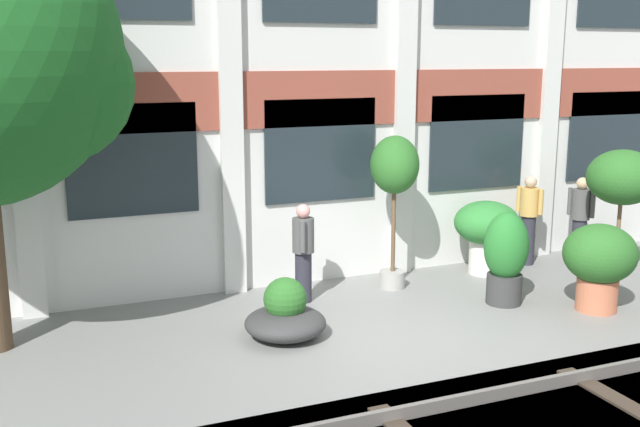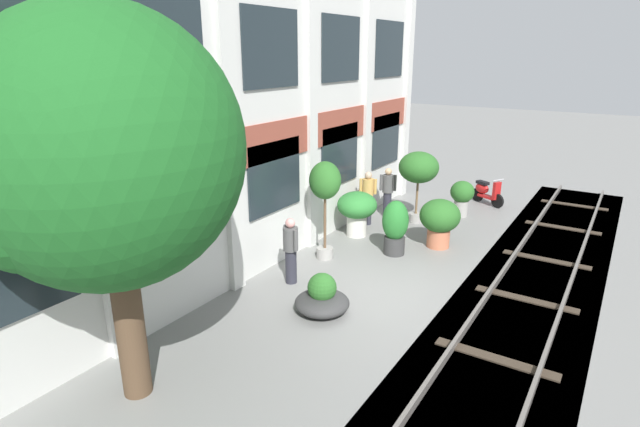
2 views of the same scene
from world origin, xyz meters
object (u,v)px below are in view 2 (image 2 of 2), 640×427
potted_plant_fluted_column (357,208)px  potted_plant_glazed_jar (462,195)px  broadleaf_tree (107,157)px  potted_plant_terracotta_small (325,187)px  resident_watching_tracks (388,191)px  potted_plant_wide_bowl (322,298)px  resident_near_plants (291,249)px  potted_plant_stone_basin (440,219)px  resident_by_doorway (368,196)px  scooter_near_curb (486,192)px  potted_plant_ribbed_drum (395,226)px  potted_plant_tall_urn (419,169)px

potted_plant_fluted_column → potted_plant_glazed_jar: size_ratio=1.12×
broadleaf_tree → potted_plant_fluted_column: bearing=3.2°
potted_plant_terracotta_small → resident_watching_tracks: (4.00, 0.13, -1.05)m
potted_plant_wide_bowl → resident_near_plants: size_ratio=0.72×
potted_plant_stone_basin → potted_plant_terracotta_small: (-2.33, 2.19, 1.11)m
resident_by_doorway → resident_near_plants: bearing=-18.0°
resident_near_plants → potted_plant_terracotta_small: bearing=27.2°
potted_plant_wide_bowl → potted_plant_glazed_jar: (7.71, -0.45, 0.39)m
resident_by_doorway → potted_plant_glazed_jar: bearing=113.6°
scooter_near_curb → potted_plant_terracotta_small: bearing=-79.3°
potted_plant_glazed_jar → resident_near_plants: (-6.92, 1.78, 0.13)m
potted_plant_ribbed_drum → resident_near_plants: resident_near_plants is taller
resident_watching_tracks → potted_plant_terracotta_small: bearing=-21.9°
broadleaf_tree → scooter_near_curb: size_ratio=4.57×
potted_plant_fluted_column → scooter_near_curb: potted_plant_fluted_column is taller
broadleaf_tree → potted_plant_glazed_jar: (11.38, -1.54, -3.03)m
potted_plant_terracotta_small → potted_plant_glazed_jar: (5.29, -1.88, -1.20)m
potted_plant_terracotta_small → potted_plant_ribbed_drum: potted_plant_terracotta_small is taller
potted_plant_tall_urn → resident_by_doorway: (-0.98, 1.20, -0.81)m
potted_plant_ribbed_drum → potted_plant_glazed_jar: size_ratio=1.25×
potted_plant_glazed_jar → resident_watching_tracks: size_ratio=0.73×
potted_plant_terracotta_small → resident_by_doorway: 3.15m
broadleaf_tree → potted_plant_tall_urn: 10.25m
broadleaf_tree → resident_watching_tracks: (10.09, 0.47, -2.88)m
potted_plant_stone_basin → broadleaf_tree: bearing=167.6°
potted_plant_glazed_jar → potted_plant_tall_urn: bearing=143.6°
potted_plant_tall_urn → resident_near_plants: potted_plant_tall_urn is taller
potted_plant_wide_bowl → potted_plant_tall_urn: potted_plant_tall_urn is taller
potted_plant_ribbed_drum → potted_plant_glazed_jar: potted_plant_ribbed_drum is taller
broadleaf_tree → potted_plant_fluted_column: size_ratio=4.44×
potted_plant_stone_basin → resident_by_doorway: (0.63, 2.50, 0.10)m
potted_plant_tall_urn → resident_watching_tracks: 1.32m
potted_plant_wide_bowl → potted_plant_glazed_jar: 7.73m
potted_plant_terracotta_small → scooter_near_curb: size_ratio=2.01×
resident_by_doorway → resident_watching_tracks: 1.05m
potted_plant_stone_basin → potted_plant_tall_urn: 2.26m
potted_plant_stone_basin → potted_plant_ribbed_drum: size_ratio=0.92×
potted_plant_tall_urn → resident_near_plants: 5.69m
potted_plant_terracotta_small → resident_by_doorway: potted_plant_terracotta_small is taller
potted_plant_terracotta_small → resident_watching_tracks: size_ratio=1.60×
potted_plant_wide_bowl → potted_plant_terracotta_small: potted_plant_terracotta_small is taller
potted_plant_glazed_jar → resident_by_doorway: 3.20m
potted_plant_stone_basin → potted_plant_tall_urn: (1.61, 1.30, 0.90)m
potted_plant_wide_bowl → resident_watching_tracks: 6.62m
potted_plant_stone_basin → potted_plant_glazed_jar: potted_plant_stone_basin is taller
scooter_near_curb → resident_watching_tracks: (-3.09, 2.33, 0.41)m
broadleaf_tree → potted_plant_tall_urn: size_ratio=2.59×
potted_plant_ribbed_drum → potted_plant_terracotta_small: bearing=131.4°
scooter_near_curb → resident_near_plants: size_ratio=0.81×
potted_plant_tall_urn → resident_by_doorway: size_ratio=1.34×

